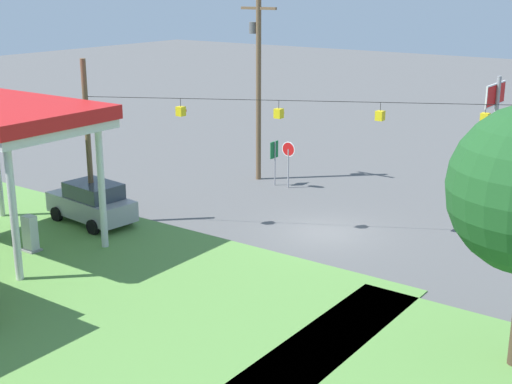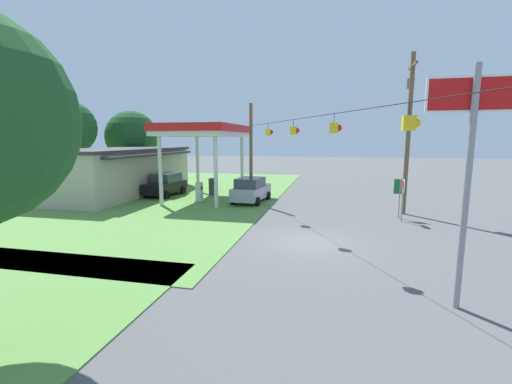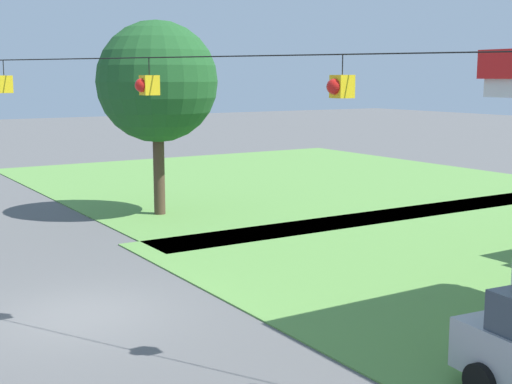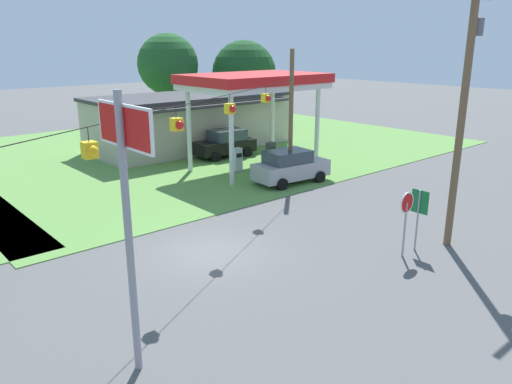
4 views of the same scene
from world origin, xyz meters
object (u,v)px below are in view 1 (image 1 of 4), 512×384
at_px(stop_sign_roadside, 288,154).
at_px(route_sign, 274,154).
at_px(stop_sign_overhead, 494,122).
at_px(utility_pole_main, 258,78).
at_px(fuel_pump_near, 30,235).
at_px(car_at_pumps_front, 92,202).

height_order(stop_sign_roadside, route_sign, stop_sign_roadside).
height_order(stop_sign_roadside, stop_sign_overhead, stop_sign_overhead).
xyz_separation_m(stop_sign_overhead, utility_pole_main, (13.00, -0.94, 0.79)).
xyz_separation_m(fuel_pump_near, stop_sign_overhead, (-13.94, -13.51, 4.07)).
bearing_deg(stop_sign_roadside, stop_sign_overhead, -2.24).
height_order(stop_sign_roadside, utility_pole_main, utility_pole_main).
height_order(fuel_pump_near, car_at_pumps_front, car_at_pumps_front).
xyz_separation_m(stop_sign_overhead, route_sign, (11.54, -0.41, -3.08)).
height_order(car_at_pumps_front, stop_sign_roadside, stop_sign_roadside).
distance_m(stop_sign_overhead, utility_pole_main, 13.06).
height_order(fuel_pump_near, route_sign, route_sign).
bearing_deg(stop_sign_overhead, route_sign, -2.03).
bearing_deg(stop_sign_overhead, stop_sign_roadside, -2.24).
bearing_deg(route_sign, stop_sign_roadside, -179.39).
bearing_deg(car_at_pumps_front, fuel_pump_near, 105.93).
bearing_deg(fuel_pump_near, stop_sign_roadside, -103.28).
relative_size(stop_sign_overhead, route_sign, 2.80).
relative_size(car_at_pumps_front, stop_sign_roadside, 1.82).
xyz_separation_m(stop_sign_roadside, stop_sign_overhead, (-10.66, 0.42, 2.98)).
distance_m(fuel_pump_near, stop_sign_overhead, 19.84).
bearing_deg(fuel_pump_near, car_at_pumps_front, -79.79).
bearing_deg(fuel_pump_near, utility_pole_main, -93.72).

